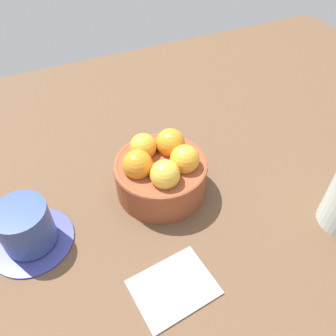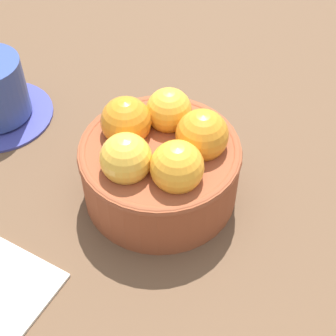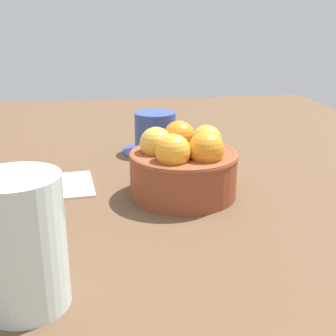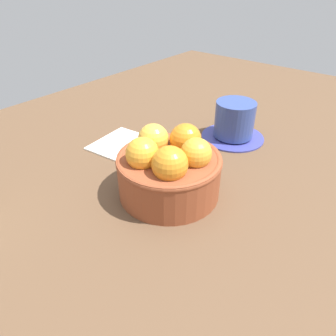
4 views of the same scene
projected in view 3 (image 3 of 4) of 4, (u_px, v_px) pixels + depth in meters
ground_plane at (183, 210)px, 62.98cm from camera, size 149.86×98.98×4.64cm
terracotta_bowl at (183, 165)px, 60.82cm from camera, size 14.65×14.65×9.56cm
coffee_cup at (155, 134)px, 80.69cm from camera, size 11.84×11.84×7.17cm
water_glass at (21, 243)px, 37.01cm from camera, size 7.37×7.37×11.65cm
folded_napkin at (65, 184)px, 65.13cm from camera, size 11.06×8.94×0.60cm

